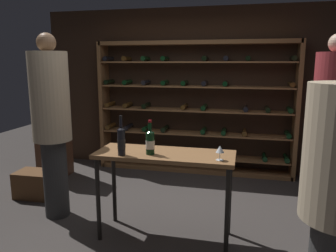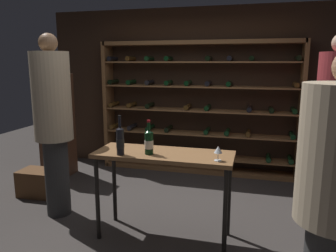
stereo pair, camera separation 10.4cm
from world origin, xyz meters
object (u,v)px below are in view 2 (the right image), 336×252
object	(u,v)px
tasting_table	(164,163)
person_bystander_dark_jacket	(335,116)
display_cabinet	(57,125)
wine_crate	(39,183)
wine_rack	(197,108)
wine_glass_stemmed_center	(218,150)
person_bystander_red_print	(53,117)
wine_bottle_green_slim	(149,142)
wine_bottle_amber_reserve	(120,141)

from	to	relation	value
tasting_table	person_bystander_dark_jacket	bearing A→B (deg)	32.84
display_cabinet	tasting_table	bearing A→B (deg)	-33.72
wine_crate	person_bystander_dark_jacket	bearing A→B (deg)	8.14
wine_rack	wine_crate	distance (m)	2.56
tasting_table	wine_glass_stemmed_center	distance (m)	0.59
tasting_table	wine_glass_stemmed_center	xyz separation A→B (m)	(0.54, -0.13, 0.20)
tasting_table	person_bystander_red_print	xyz separation A→B (m)	(-1.33, 0.18, 0.37)
wine_crate	wine_bottle_green_slim	world-z (taller)	wine_bottle_green_slim
wine_bottle_green_slim	wine_glass_stemmed_center	world-z (taller)	wine_bottle_green_slim
person_bystander_red_print	wine_crate	bearing A→B (deg)	54.90
wine_rack	person_bystander_red_print	world-z (taller)	wine_rack
wine_glass_stemmed_center	display_cabinet	bearing A→B (deg)	149.78
wine_rack	display_cabinet	distance (m)	2.22
wine_bottle_amber_reserve	wine_glass_stemmed_center	distance (m)	0.92
person_bystander_dark_jacket	wine_bottle_green_slim	bearing A→B (deg)	18.53
person_bystander_red_print	wine_glass_stemmed_center	xyz separation A→B (m)	(1.87, -0.32, -0.16)
display_cabinet	wine_bottle_green_slim	size ratio (longest dim) A/B	4.78
person_bystander_dark_jacket	person_bystander_red_print	distance (m)	3.21
tasting_table	wine_glass_stemmed_center	size ratio (longest dim) A/B	9.99
tasting_table	wine_crate	distance (m)	2.09
wine_bottle_amber_reserve	wine_bottle_green_slim	distance (m)	0.27
wine_rack	wine_glass_stemmed_center	size ratio (longest dim) A/B	23.09
wine_glass_stemmed_center	wine_rack	bearing A→B (deg)	104.60
person_bystander_dark_jacket	wine_crate	distance (m)	3.81
wine_glass_stemmed_center	person_bystander_red_print	bearing A→B (deg)	170.40
tasting_table	wine_crate	world-z (taller)	tasting_table
wine_crate	person_bystander_red_print	bearing A→B (deg)	-35.53
wine_glass_stemmed_center	wine_crate	bearing A→B (deg)	163.43
person_bystander_dark_jacket	person_bystander_red_print	size ratio (longest dim) A/B	1.01
wine_crate	wine_bottle_green_slim	size ratio (longest dim) A/B	1.45
display_cabinet	person_bystander_dark_jacket	bearing A→B (deg)	-4.54
wine_rack	wine_crate	size ratio (longest dim) A/B	6.52
wine_rack	person_bystander_dark_jacket	distance (m)	2.05
wine_rack	wine_bottle_amber_reserve	size ratio (longest dim) A/B	8.23
person_bystander_red_print	wine_bottle_amber_reserve	distance (m)	1.03
wine_glass_stemmed_center	wine_bottle_amber_reserve	bearing A→B (deg)	-177.07
wine_rack	tasting_table	bearing A→B (deg)	-88.72
person_bystander_red_print	wine_bottle_green_slim	xyz separation A→B (m)	(1.21, -0.27, -0.14)
wine_bottle_amber_reserve	wine_rack	bearing A→B (deg)	81.90
wine_rack	wine_bottle_green_slim	size ratio (longest dim) A/B	9.44
wine_rack	wine_glass_stemmed_center	xyz separation A→B (m)	(0.59, -2.26, -0.05)
tasting_table	wine_bottle_amber_reserve	world-z (taller)	wine_bottle_amber_reserve
person_bystander_red_print	display_cabinet	bearing A→B (deg)	33.26
person_bystander_red_print	wine_bottle_amber_reserve	xyz separation A→B (m)	(0.96, -0.36, -0.12)
wine_rack	wine_crate	bearing A→B (deg)	-140.70
person_bystander_red_print	wine_bottle_amber_reserve	size ratio (longest dim) A/B	5.42
person_bystander_dark_jacket	wine_bottle_amber_reserve	size ratio (longest dim) A/B	5.46
person_bystander_dark_jacket	wine_crate	xyz separation A→B (m)	(-3.64, -0.52, -0.98)
tasting_table	person_bystander_red_print	size ratio (longest dim) A/B	0.66
tasting_table	wine_bottle_amber_reserve	distance (m)	0.48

